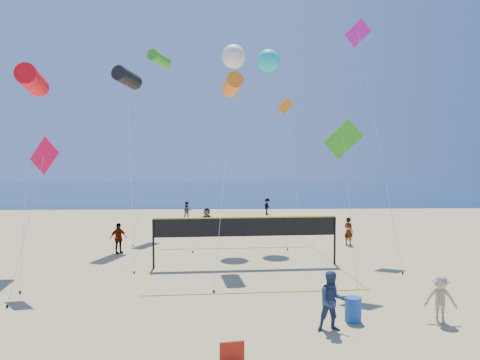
{
  "coord_description": "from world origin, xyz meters",
  "views": [
    {
      "loc": [
        0.65,
        -9.7,
        5.38
      ],
      "look_at": [
        1.02,
        2.0,
        4.76
      ],
      "focal_mm": 35.0,
      "sensor_mm": 36.0,
      "label": 1
    }
  ],
  "objects": [
    {
      "name": "ocean",
      "position": [
        0.0,
        62.0,
        0.01
      ],
      "size": [
        140.0,
        50.0,
        0.03
      ],
      "primitive_type": "cube",
      "color": "navy",
      "rests_on": "ground"
    },
    {
      "name": "bystander_a",
      "position": [
        3.92,
        4.29,
        0.92
      ],
      "size": [
        0.92,
        0.73,
        1.84
      ],
      "primitive_type": "imported",
      "rotation": [
        0.0,
        0.0,
        0.04
      ],
      "color": "navy",
      "rests_on": "ground"
    },
    {
      "name": "bystander_b",
      "position": [
        7.59,
        4.92,
        0.77
      ],
      "size": [
        1.11,
        0.84,
        1.53
      ],
      "primitive_type": "imported",
      "rotation": [
        0.0,
        0.0,
        -0.31
      ],
      "color": "tan",
      "rests_on": "ground"
    },
    {
      "name": "far_person_0",
      "position": [
        -5.22,
        15.9,
        0.84
      ],
      "size": [
        1.03,
        0.95,
        1.69
      ],
      "primitive_type": "imported",
      "rotation": [
        0.0,
        0.0,
        0.69
      ],
      "color": "gray",
      "rests_on": "ground"
    },
    {
      "name": "far_person_1",
      "position": [
        -0.63,
        22.65,
        0.86
      ],
      "size": [
        1.67,
        1.09,
        1.72
      ],
      "primitive_type": "imported",
      "rotation": [
        0.0,
        0.0,
        -0.4
      ],
      "color": "gray",
      "rests_on": "ground"
    },
    {
      "name": "far_person_2",
      "position": [
        8.07,
        18.0,
        0.83
      ],
      "size": [
        0.69,
        0.72,
        1.67
      ],
      "primitive_type": "imported",
      "rotation": [
        0.0,
        0.0,
        2.25
      ],
      "color": "gray",
      "rests_on": "ground"
    },
    {
      "name": "far_person_3",
      "position": [
        -2.53,
        29.27,
        0.76
      ],
      "size": [
        0.8,
        0.66,
        1.52
      ],
      "primitive_type": "imported",
      "rotation": [
        0.0,
        0.0,
        0.11
      ],
      "color": "gray",
      "rests_on": "ground"
    },
    {
      "name": "far_person_4",
      "position": [
        4.5,
        32.78,
        0.73
      ],
      "size": [
        0.91,
        1.08,
        1.45
      ],
      "primitive_type": "imported",
      "rotation": [
        0.0,
        0.0,
        1.09
      ],
      "color": "gray",
      "rests_on": "ground"
    },
    {
      "name": "trash_barrel",
      "position": [
        4.79,
        5.06,
        0.4
      ],
      "size": [
        0.69,
        0.69,
        0.79
      ],
      "primitive_type": "cylinder",
      "rotation": [
        0.0,
        0.0,
        -0.4
      ],
      "color": "#1A4AAC",
      "rests_on": "ground"
    },
    {
      "name": "volleyball_net",
      "position": [
        1.64,
        12.71,
        1.65
      ],
      "size": [
        9.58,
        9.44,
        2.42
      ],
      "rotation": [
        0.0,
        0.0,
        0.06
      ],
      "color": "black",
      "rests_on": "ground"
    },
    {
      "name": "kite_0",
      "position": [
        -8.75,
        13.61,
        9.04
      ],
      "size": [
        2.09,
        6.43,
        9.71
      ],
      "rotation": [
        0.0,
        0.0,
        0.12
      ],
      "color": "#FD0C16",
      "rests_on": "ground"
    },
    {
      "name": "kite_1",
      "position": [
        -5.37,
        19.45,
        10.13
      ],
      "size": [
        2.69,
        9.23,
        10.75
      ],
      "rotation": [
        0.0,
        0.0,
        -0.33
      ],
      "color": "black",
      "rests_on": "ground"
    },
    {
      "name": "kite_2",
      "position": [
        1.02,
        14.44,
        8.98
      ],
      "size": [
        1.42,
        7.16,
        9.54
      ],
      "rotation": [
        0.0,
        0.0,
        0.14
      ],
      "color": "orange",
      "rests_on": "ground"
    },
    {
      "name": "kite_3",
      "position": [
        -6.74,
        9.49,
        5.12
      ],
      "size": [
        1.46,
        3.24,
        6.16
      ],
      "rotation": [
        0.0,
        0.0,
        -0.27
      ],
      "color": "#EF0944",
      "rests_on": "ground"
    },
    {
      "name": "kite_4",
      "position": [
        5.55,
        9.43,
        5.8
      ],
      "size": [
        1.7,
        3.01,
        6.9
      ],
      "rotation": [
        0.0,
        0.0,
        0.2
      ],
      "color": "green",
      "rests_on": "ground"
    },
    {
      "name": "kite_5",
      "position": [
        8.41,
        17.24,
        11.7
      ],
      "size": [
        1.68,
        6.84,
        13.35
      ],
      "rotation": [
        0.0,
        0.0,
        0.3
      ],
      "color": "#DB1CB5",
      "rests_on": "ground"
    },
    {
      "name": "kite_6",
      "position": [
        1.18,
        19.43,
        11.46
      ],
      "size": [
        3.16,
        4.3,
        12.21
      ],
      "rotation": [
        0.0,
        0.0,
        -0.08
      ],
      "color": "white",
      "rests_on": "ground"
    },
    {
      "name": "kite_7",
      "position": [
        3.37,
        19.91,
        11.31
      ],
      "size": [
        1.81,
        4.38,
        12.03
      ],
      "rotation": [
        0.0,
        0.0,
        -0.33
      ],
      "color": "#18E1E1",
      "rests_on": "ground"
    },
    {
      "name": "kite_8",
      "position": [
        -4.01,
        23.95,
        12.21
      ],
      "size": [
        1.6,
        7.22,
        12.76
      ],
      "rotation": [
        0.0,
        0.0,
        -0.42
      ],
      "color": "green",
      "rests_on": "ground"
    },
    {
      "name": "kite_9",
      "position": [
        5.56,
        27.76,
        8.63
      ],
      "size": [
        1.37,
        6.88,
        10.07
      ],
      "rotation": [
        0.0,
        0.0,
        0.42
      ],
      "color": "orange",
      "rests_on": "ground"
    }
  ]
}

